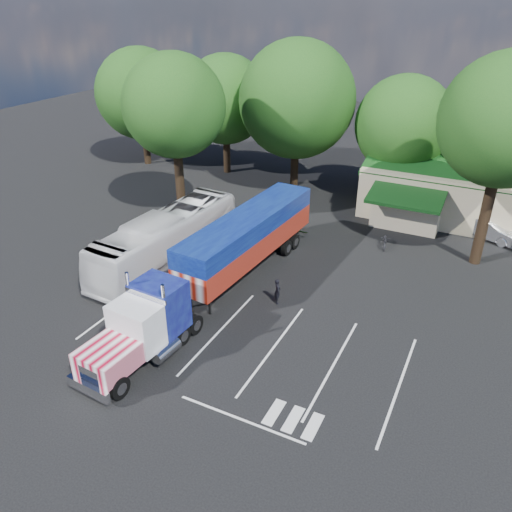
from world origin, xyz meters
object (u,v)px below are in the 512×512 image
at_px(semi_truck, 225,255).
at_px(woman, 277,291).
at_px(silver_sedan, 490,229).
at_px(bicycle, 385,241).
at_px(tour_bus, 167,239).

xyz_separation_m(semi_truck, woman, (3.39, 0.14, -1.60)).
bearing_deg(semi_truck, silver_sedan, 51.71).
xyz_separation_m(bicycle, tour_bus, (-12.50, -8.77, 1.27)).
bearing_deg(woman, tour_bus, 51.11).
height_order(bicycle, silver_sedan, silver_sedan).
relative_size(bicycle, silver_sedan, 0.40).
relative_size(semi_truck, silver_sedan, 4.28).
height_order(semi_truck, bicycle, semi_truck).
distance_m(woman, bicycle, 10.72).
height_order(semi_truck, woman, semi_truck).
bearing_deg(bicycle, tour_bus, -156.78).
xyz_separation_m(bicycle, silver_sedan, (6.50, 4.94, 0.29)).
bearing_deg(bicycle, woman, -123.18).
xyz_separation_m(woman, tour_bus, (-8.60, 1.21, 0.98)).
bearing_deg(silver_sedan, bicycle, 149.80).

